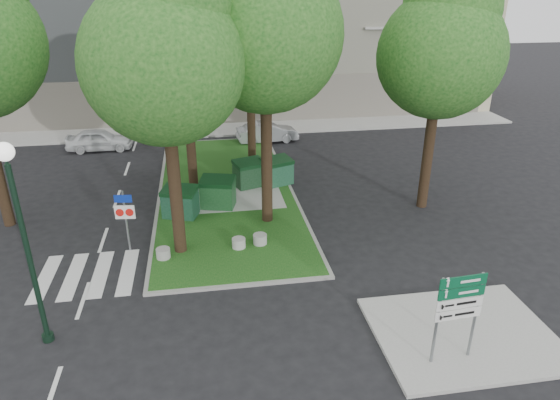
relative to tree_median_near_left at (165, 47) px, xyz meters
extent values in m
plane|color=black|center=(1.41, -2.56, -7.32)|extent=(120.00, 120.00, 0.00)
cube|color=#164714|center=(1.91, 5.44, -7.26)|extent=(6.00, 16.00, 0.12)
cube|color=gray|center=(1.91, 5.44, -7.27)|extent=(6.30, 16.30, 0.10)
cube|color=#999993|center=(7.91, -6.06, -7.26)|extent=(5.00, 4.00, 0.12)
cube|color=#999993|center=(1.41, 15.94, -7.26)|extent=(42.00, 3.00, 0.12)
cube|color=silver|center=(-2.34, -1.06, -7.31)|extent=(5.00, 3.00, 0.01)
cylinder|color=black|center=(-0.09, -0.06, -4.24)|extent=(0.44, 0.44, 6.16)
sphere|color=#124714|center=(-0.09, -0.06, -0.50)|extent=(5.20, 5.20, 5.20)
sphere|color=#124714|center=(0.21, 0.14, 1.26)|extent=(3.90, 3.90, 3.90)
cylinder|color=black|center=(3.41, 1.94, -3.96)|extent=(0.44, 0.44, 6.72)
sphere|color=#124714|center=(3.41, 1.94, 0.12)|extent=(5.60, 5.60, 5.60)
cylinder|color=black|center=(0.41, 6.44, -4.38)|extent=(0.44, 0.44, 5.88)
sphere|color=#124714|center=(0.41, 6.44, -0.81)|extent=(4.80, 4.80, 4.80)
sphere|color=#124714|center=(0.71, 6.64, 0.87)|extent=(3.60, 3.60, 3.60)
cylinder|color=black|center=(3.61, 9.44, -3.82)|extent=(0.44, 0.44, 7.00)
sphere|color=#124714|center=(3.61, 9.44, 0.43)|extent=(5.80, 5.80, 5.80)
cylinder|color=black|center=(10.41, 2.44, -4.38)|extent=(0.44, 0.44, 5.88)
sphere|color=#124714|center=(10.41, 2.44, -0.81)|extent=(5.00, 5.00, 5.00)
sphere|color=#124714|center=(10.71, 2.64, 0.87)|extent=(3.75, 3.75, 3.75)
cube|color=#0E3421|center=(-0.12, 2.90, -6.66)|extent=(1.58, 1.31, 1.06)
cube|color=black|center=(-0.12, 2.90, -6.04)|extent=(1.65, 1.38, 0.31)
cube|color=#113C19|center=(1.48, 3.59, -6.64)|extent=(1.61, 1.29, 1.11)
cube|color=black|center=(1.48, 3.59, -6.00)|extent=(1.68, 1.37, 0.32)
cube|color=black|center=(3.08, 5.73, -6.66)|extent=(1.60, 1.34, 1.07)
cube|color=black|center=(3.08, 5.73, -6.04)|extent=(1.67, 1.41, 0.31)
cube|color=#144229|center=(4.41, 5.79, -6.66)|extent=(1.63, 1.38, 1.08)
cube|color=black|center=(4.41, 5.79, -6.02)|extent=(1.70, 1.46, 0.31)
cylinder|color=gray|center=(-0.69, -0.51, -7.02)|extent=(0.50, 0.50, 0.36)
cylinder|color=gray|center=(2.86, -0.03, -7.01)|extent=(0.52, 0.52, 0.37)
cylinder|color=#A1A19C|center=(2.04, -0.19, -7.02)|extent=(0.51, 0.51, 0.36)
cylinder|color=gold|center=(4.61, 6.11, -6.85)|extent=(0.40, 0.40, 0.70)
cylinder|color=black|center=(-3.67, -4.39, -4.70)|extent=(0.15, 0.15, 5.24)
cylinder|color=black|center=(-3.67, -4.39, -7.21)|extent=(0.31, 0.31, 0.21)
sphere|color=white|center=(-3.67, -4.39, -1.76)|extent=(0.46, 0.46, 0.46)
cylinder|color=slate|center=(-1.96, 0.44, -6.11)|extent=(0.09, 0.09, 2.41)
cube|color=navy|center=(-1.96, 0.44, -5.20)|extent=(0.63, 0.11, 0.29)
cube|color=white|center=(-1.96, 0.44, -5.73)|extent=(0.72, 0.12, 0.53)
cylinder|color=red|center=(-2.14, 0.44, -5.73)|extent=(0.29, 0.06, 0.29)
cylinder|color=red|center=(-1.79, 0.44, -5.73)|extent=(0.29, 0.06, 0.29)
cylinder|color=slate|center=(6.48, -7.04, -5.92)|extent=(0.08, 0.08, 2.55)
cylinder|color=slate|center=(7.56, -6.96, -5.92)|extent=(0.08, 0.08, 2.55)
cube|color=#094B2C|center=(7.02, -7.00, -4.79)|extent=(1.28, 0.13, 0.29)
cube|color=#094B2C|center=(7.02, -7.00, -5.11)|extent=(1.28, 0.13, 0.29)
cube|color=white|center=(7.02, -7.00, -5.44)|extent=(1.28, 0.13, 0.29)
cube|color=white|center=(7.02, -7.00, -5.76)|extent=(1.28, 0.13, 0.29)
imported|color=silver|center=(-4.99, 12.94, -6.68)|extent=(3.72, 1.50, 1.27)
imported|color=#9A9DA1|center=(4.94, 12.94, -6.70)|extent=(3.87, 1.72, 1.23)
camera|label=1|loc=(0.94, -16.46, 1.98)|focal=32.00mm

